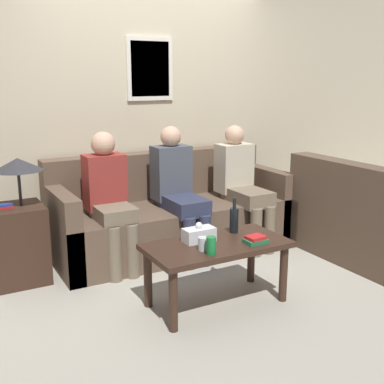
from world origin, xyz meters
name	(u,v)px	position (x,y,z in m)	size (l,w,h in m)	color
ground_plane	(197,265)	(0.00, 0.00, 0.00)	(16.00, 16.00, 0.00)	#ADA899
wall_back	(149,110)	(0.00, 0.98, 1.30)	(9.00, 0.08, 2.60)	beige
couch_main	(171,216)	(0.00, 0.52, 0.32)	(2.26, 0.87, 0.91)	brown
couch_side	(368,224)	(1.47, -0.58, 0.32)	(0.87, 1.32, 0.91)	brown
coffee_table	(217,252)	(-0.24, -0.70, 0.40)	(1.03, 0.52, 0.47)	#382319
side_table_with_lamp	(17,236)	(-1.42, 0.42, 0.39)	(0.46, 0.44, 1.01)	#382319
wine_bottle	(234,220)	(0.00, -0.56, 0.57)	(0.07, 0.07, 0.27)	black
drinking_glass	(203,244)	(-0.40, -0.78, 0.52)	(0.07, 0.07, 0.09)	silver
book_stack	(255,240)	(0.00, -0.84, 0.49)	(0.16, 0.12, 0.05)	#237547
soda_can	(211,246)	(-0.39, -0.87, 0.53)	(0.07, 0.07, 0.12)	#197A38
tissue_box	(199,234)	(-0.34, -0.61, 0.52)	(0.23, 0.12, 0.14)	silver
person_left	(109,195)	(-0.67, 0.33, 0.65)	(0.34, 0.57, 1.18)	#756651
person_middle	(178,187)	(-0.02, 0.33, 0.64)	(0.34, 0.66, 1.19)	#2D334C
person_right	(242,182)	(0.66, 0.29, 0.63)	(0.34, 0.66, 1.17)	#756651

